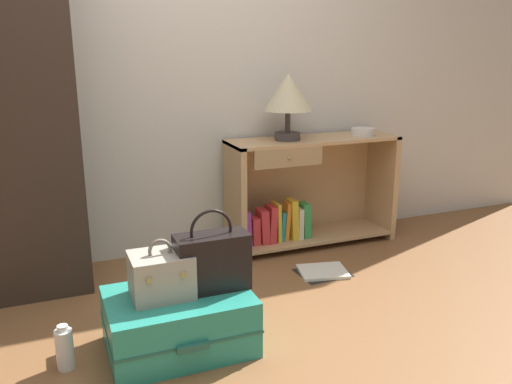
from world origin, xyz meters
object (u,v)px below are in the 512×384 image
at_px(table_lamp, 288,94).
at_px(bowl, 363,132).
at_px(bottle, 65,348).
at_px(bookshelf, 304,193).
at_px(open_book_on_floor, 323,272).
at_px(train_case, 161,275).
at_px(suitcase_large, 179,321).
at_px(handbag, 212,261).

distance_m(table_lamp, bowl, 0.63).
bearing_deg(table_lamp, bottle, -147.47).
distance_m(bookshelf, bottle, 1.94).
distance_m(bookshelf, table_lamp, 0.70).
relative_size(bookshelf, open_book_on_floor, 3.56).
bearing_deg(bowl, bottle, -155.65).
distance_m(bookshelf, open_book_on_floor, 0.64).
bearing_deg(bowl, bookshelf, 174.37).
bearing_deg(train_case, table_lamp, 42.13).
bearing_deg(suitcase_large, table_lamp, 44.47).
bearing_deg(train_case, open_book_on_floor, 23.44).
bearing_deg(bowl, suitcase_large, -148.50).
xyz_separation_m(bookshelf, open_book_on_floor, (-0.12, -0.52, -0.36)).
bearing_deg(bottle, train_case, -1.45).
distance_m(bowl, handbag, 1.75).
bearing_deg(suitcase_large, bottle, 176.98).
relative_size(bowl, open_book_on_floor, 0.48).
distance_m(train_case, bottle, 0.51).
bearing_deg(bookshelf, table_lamp, -171.34).
relative_size(table_lamp, train_case, 1.60).
bearing_deg(table_lamp, open_book_on_floor, -87.73).
distance_m(suitcase_large, handbag, 0.32).
bearing_deg(bookshelf, bowl, -5.63).
bearing_deg(open_book_on_floor, bookshelf, 76.50).
relative_size(suitcase_large, handbag, 1.70).
bearing_deg(suitcase_large, open_book_on_floor, 25.54).
xyz_separation_m(suitcase_large, train_case, (-0.07, 0.02, 0.24)).
height_order(bookshelf, bowl, bowl).
height_order(bottle, open_book_on_floor, bottle).
xyz_separation_m(table_lamp, bottle, (-1.51, -0.96, -0.96)).
distance_m(bottle, open_book_on_floor, 1.60).
bearing_deg(table_lamp, bookshelf, 8.66).
distance_m(bowl, bottle, 2.38).
bearing_deg(bowl, table_lamp, 177.98).
xyz_separation_m(bookshelf, train_case, (-1.22, -0.99, 0.01)).
distance_m(bowl, train_case, 1.95).
relative_size(bowl, handbag, 0.42).
height_order(bookshelf, suitcase_large, bookshelf).
distance_m(bookshelf, train_case, 1.57).
relative_size(table_lamp, suitcase_large, 0.67).
height_order(bowl, train_case, bowl).
xyz_separation_m(bowl, bottle, (-2.08, -0.94, -0.68)).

